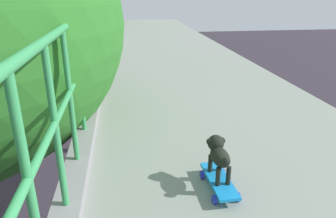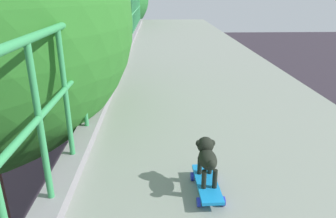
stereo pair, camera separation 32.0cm
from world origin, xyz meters
name	(u,v)px [view 2 (the right image)]	position (x,y,z in m)	size (l,w,h in m)	color
roadside_tree_farthest	(109,0)	(-2.15, 20.21, 6.97)	(4.50, 4.50, 9.02)	brown
toy_skateboard	(207,184)	(0.87, 3.23, 6.19)	(0.21, 0.52, 0.09)	#1684D4
small_dog	(207,155)	(0.87, 3.29, 6.40)	(0.15, 0.36, 0.31)	black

